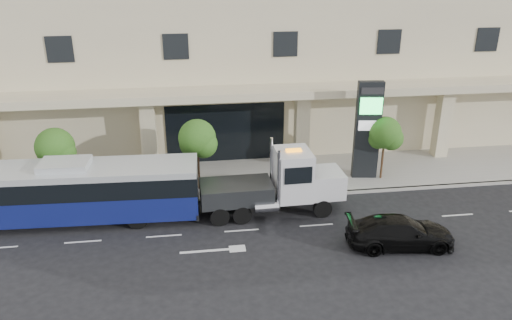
{
  "coord_description": "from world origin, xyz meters",
  "views": [
    {
      "loc": [
        -2.4,
        -24.03,
        13.24
      ],
      "look_at": [
        1.25,
        2.0,
        2.49
      ],
      "focal_mm": 35.0,
      "sensor_mm": 36.0,
      "label": 1
    }
  ],
  "objects_px": {
    "city_bus": "(69,191)",
    "tow_truck": "(279,185)",
    "black_sedan": "(400,232)",
    "signage_pylon": "(367,130)"
  },
  "relations": [
    {
      "from": "black_sedan",
      "to": "tow_truck",
      "type": "bearing_deg",
      "value": 56.59
    },
    {
      "from": "tow_truck",
      "to": "city_bus",
      "type": "bearing_deg",
      "value": 175.57
    },
    {
      "from": "black_sedan",
      "to": "signage_pylon",
      "type": "distance_m",
      "value": 8.44
    },
    {
      "from": "signage_pylon",
      "to": "tow_truck",
      "type": "bearing_deg",
      "value": -141.28
    },
    {
      "from": "city_bus",
      "to": "tow_truck",
      "type": "relative_size",
      "value": 1.54
    },
    {
      "from": "tow_truck",
      "to": "black_sedan",
      "type": "height_order",
      "value": "tow_truck"
    },
    {
      "from": "city_bus",
      "to": "tow_truck",
      "type": "distance_m",
      "value": 11.2
    },
    {
      "from": "signage_pylon",
      "to": "city_bus",
      "type": "bearing_deg",
      "value": -161.87
    },
    {
      "from": "black_sedan",
      "to": "city_bus",
      "type": "bearing_deg",
      "value": 79.2
    },
    {
      "from": "city_bus",
      "to": "black_sedan",
      "type": "xyz_separation_m",
      "value": [
        16.45,
        -4.88,
        -0.99
      ]
    }
  ]
}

